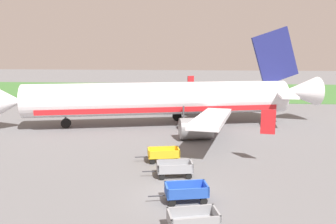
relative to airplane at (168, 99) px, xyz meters
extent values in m
plane|color=slate|center=(2.14, -19.81, -3.05)|extent=(220.00, 220.00, 0.00)
cube|color=#3D7033|center=(2.14, 30.49, -3.02)|extent=(220.00, 28.00, 0.06)
cylinder|color=silver|center=(-1.01, -0.22, 0.10)|extent=(30.10, 10.00, 3.70)
cube|color=red|center=(-1.01, -0.22, -0.92)|extent=(27.13, 9.18, 0.56)
cone|color=silver|center=(-17.13, -3.73, 0.10)|extent=(3.90, 4.22, 3.63)
cone|color=silver|center=(15.75, 3.43, 0.60)|extent=(5.14, 4.39, 3.52)
cube|color=silver|center=(4.80, -7.50, -0.57)|extent=(4.76, 13.25, 1.35)
cube|color=red|center=(8.75, -13.29, 0.38)|extent=(1.12, 0.38, 1.90)
cylinder|color=gray|center=(3.27, -6.24, -1.92)|extent=(3.57, 2.73, 2.10)
cube|color=silver|center=(1.25, 8.82, -0.57)|extent=(9.47, 12.21, 1.35)
cube|color=red|center=(2.43, 15.73, 0.38)|extent=(1.02, 0.78, 1.90)
cylinder|color=gray|center=(0.38, 7.03, -1.92)|extent=(3.57, 2.73, 2.10)
cube|color=navy|center=(12.48, 2.72, 4.85)|extent=(5.92, 1.62, 6.88)
cube|color=silver|center=(13.35, -0.37, 0.70)|extent=(2.31, 5.35, 0.24)
cube|color=silver|center=(11.99, 5.89, 0.70)|extent=(4.18, 5.40, 0.24)
cylinder|color=#4C4C51|center=(-11.27, -2.45, -1.48)|extent=(0.20, 0.20, 2.04)
cylinder|color=black|center=(-11.27, -2.45, -2.50)|extent=(1.17, 0.67, 1.10)
cylinder|color=#4C4C51|center=(1.90, -1.84, -1.48)|extent=(0.20, 0.20, 2.04)
cylinder|color=black|center=(1.90, -1.84, -2.50)|extent=(1.17, 0.67, 1.10)
cylinder|color=#4C4C51|center=(0.97, 2.46, -1.48)|extent=(0.20, 0.20, 2.04)
cylinder|color=black|center=(0.97, 2.46, -2.50)|extent=(1.17, 0.67, 1.10)
cube|color=gray|center=(3.15, -23.86, -2.57)|extent=(2.76, 1.96, 0.08)
cube|color=gray|center=(3.30, -24.49, -2.26)|extent=(2.45, 0.70, 0.55)
cube|color=gray|center=(2.99, -23.23, -2.26)|extent=(2.45, 0.70, 0.55)
cube|color=gray|center=(1.98, -24.15, -2.26)|extent=(0.44, 1.38, 0.55)
cube|color=gray|center=(4.31, -23.57, -2.26)|extent=(0.44, 1.38, 0.55)
cylinder|color=black|center=(2.10, -23.54, -2.83)|extent=(0.47, 0.26, 0.44)
cylinder|color=black|center=(3.92, -23.09, -2.83)|extent=(0.47, 0.26, 0.44)
cube|color=#234CB2|center=(2.71, -20.38, -2.57)|extent=(2.73, 1.88, 0.08)
cube|color=#234CB2|center=(2.85, -21.02, -2.26)|extent=(2.47, 0.61, 0.55)
cube|color=#234CB2|center=(2.58, -19.75, -2.26)|extent=(2.47, 0.61, 0.55)
cube|color=#234CB2|center=(1.54, -20.63, -2.26)|extent=(0.38, 1.39, 0.55)
cube|color=#234CB2|center=(3.89, -20.14, -2.26)|extent=(0.38, 1.39, 0.55)
cylinder|color=#2D2D33|center=(0.95, -20.75, -2.61)|extent=(1.00, 0.28, 0.08)
cylinder|color=black|center=(1.91, -21.12, -2.83)|extent=(0.46, 0.25, 0.44)
cylinder|color=black|center=(1.68, -20.03, -2.83)|extent=(0.46, 0.25, 0.44)
cylinder|color=black|center=(3.75, -20.74, -2.83)|extent=(0.46, 0.25, 0.44)
cylinder|color=black|center=(3.52, -19.65, -2.83)|extent=(0.46, 0.25, 0.44)
cube|color=gray|center=(1.78, -16.39, -2.57)|extent=(2.70, 1.79, 0.08)
cube|color=gray|center=(1.89, -17.03, -2.26)|extent=(2.48, 0.51, 0.55)
cube|color=gray|center=(1.67, -15.75, -2.26)|extent=(2.48, 0.51, 0.55)
cube|color=gray|center=(0.60, -16.59, -2.26)|extent=(0.33, 1.40, 0.55)
cube|color=gray|center=(2.96, -16.19, -2.26)|extent=(0.33, 1.40, 0.55)
cylinder|color=#2D2D33|center=(0.00, -16.69, -2.61)|extent=(1.00, 0.24, 0.08)
cylinder|color=black|center=(0.95, -17.10, -2.83)|extent=(0.46, 0.23, 0.44)
cylinder|color=black|center=(0.76, -15.99, -2.83)|extent=(0.46, 0.23, 0.44)
cylinder|color=black|center=(2.80, -16.79, -2.83)|extent=(0.46, 0.23, 0.44)
cylinder|color=black|center=(2.61, -15.68, -2.83)|extent=(0.46, 0.23, 0.44)
cube|color=gold|center=(0.70, -13.14, -2.57)|extent=(2.72, 1.85, 0.08)
cube|color=gold|center=(0.82, -13.78, -2.26)|extent=(2.47, 0.57, 0.55)
cube|color=gold|center=(0.57, -12.50, -2.26)|extent=(2.47, 0.57, 0.55)
cube|color=gold|center=(-0.48, -13.37, -2.26)|extent=(0.36, 1.39, 0.55)
cube|color=gold|center=(1.87, -12.91, -2.26)|extent=(0.36, 1.39, 0.55)
cylinder|color=#2D2D33|center=(-1.07, -13.48, -2.61)|extent=(1.00, 0.27, 0.08)
cylinder|color=black|center=(-0.12, -13.87, -2.83)|extent=(0.46, 0.24, 0.44)
cylinder|color=black|center=(-0.33, -12.77, -2.83)|extent=(0.46, 0.24, 0.44)
cylinder|color=black|center=(1.72, -13.51, -2.83)|extent=(0.46, 0.24, 0.44)
cylinder|color=black|center=(1.51, -12.41, -2.83)|extent=(0.46, 0.24, 0.44)
camera|label=1|loc=(3.15, -40.29, 6.19)|focal=37.94mm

